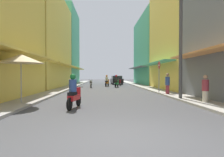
% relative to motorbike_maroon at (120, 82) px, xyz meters
% --- Properties ---
extents(ground_plane, '(99.17, 99.17, 0.00)m').
position_rel_motorbike_maroon_xyz_m(ground_plane, '(-2.01, -4.30, -0.50)').
color(ground_plane, '#424244').
extents(sidewalk_left, '(1.61, 53.08, 0.12)m').
position_rel_motorbike_maroon_xyz_m(sidewalk_left, '(-6.79, -4.30, -0.44)').
color(sidewalk_left, '#9E9991').
rests_on(sidewalk_left, ground).
extents(sidewalk_right, '(1.61, 53.08, 0.12)m').
position_rel_motorbike_maroon_xyz_m(sidewalk_right, '(2.77, -4.30, -0.44)').
color(sidewalk_right, '#ADA89E').
rests_on(sidewalk_right, ground).
extents(building_left_mid, '(7.05, 13.47, 11.54)m').
position_rel_motorbike_maroon_xyz_m(building_left_mid, '(-10.59, -3.28, 5.26)').
color(building_left_mid, '#EFD159').
rests_on(building_left_mid, ground).
extents(building_left_far, '(7.05, 10.00, 13.84)m').
position_rel_motorbike_maroon_xyz_m(building_left_far, '(-10.59, 9.00, 6.41)').
color(building_left_far, '#4CB28C').
rests_on(building_left_far, ground).
extents(building_right_mid, '(7.05, 9.52, 14.85)m').
position_rel_motorbike_maroon_xyz_m(building_right_mid, '(6.58, -7.70, 6.91)').
color(building_right_mid, '#EFD159').
rests_on(building_right_mid, ground).
extents(building_right_far, '(7.05, 12.20, 11.02)m').
position_rel_motorbike_maroon_xyz_m(building_right_far, '(6.57, 3.46, 5.00)').
color(building_right_far, '#4CB28C').
rests_on(building_right_far, ground).
extents(motorbike_maroon, '(0.55, 1.81, 0.96)m').
position_rel_motorbike_maroon_xyz_m(motorbike_maroon, '(0.00, 0.00, 0.00)').
color(motorbike_maroon, black).
rests_on(motorbike_maroon, ground).
extents(motorbike_green, '(0.73, 1.75, 1.58)m').
position_rel_motorbike_maroon_xyz_m(motorbike_green, '(-0.78, -3.65, 0.20)').
color(motorbike_green, black).
rests_on(motorbike_green, ground).
extents(motorbike_blue, '(0.55, 1.81, 1.58)m').
position_rel_motorbike_maroon_xyz_m(motorbike_blue, '(-0.12, 10.25, 0.20)').
color(motorbike_blue, black).
rests_on(motorbike_blue, ground).
extents(motorbike_white, '(0.55, 1.81, 0.96)m').
position_rel_motorbike_maroon_xyz_m(motorbike_white, '(-4.00, -3.87, 0.00)').
color(motorbike_white, black).
rests_on(motorbike_white, ground).
extents(motorbike_red, '(0.60, 1.79, 1.58)m').
position_rel_motorbike_maroon_xyz_m(motorbike_red, '(-3.82, -18.62, 0.20)').
color(motorbike_red, black).
rests_on(motorbike_red, ground).
extents(motorbike_orange, '(0.69, 1.76, 1.58)m').
position_rel_motorbike_maroon_xyz_m(motorbike_orange, '(-1.94, -1.63, 0.20)').
color(motorbike_orange, black).
rests_on(motorbike_orange, ground).
extents(parked_car, '(2.00, 4.20, 1.45)m').
position_rel_motorbike_maroon_xyz_m(parked_car, '(-0.17, 4.64, 0.24)').
color(parked_car, black).
rests_on(parked_car, ground).
extents(pedestrian_crossing, '(0.34, 0.34, 1.67)m').
position_rel_motorbike_maroon_xyz_m(pedestrian_crossing, '(2.38, -13.33, 0.33)').
color(pedestrian_crossing, '#99333F').
rests_on(pedestrian_crossing, ground).
extents(pedestrian_far, '(0.34, 0.34, 1.54)m').
position_rel_motorbike_maroon_xyz_m(pedestrian_far, '(2.83, -17.75, 0.26)').
color(pedestrian_far, beige).
rests_on(pedestrian_far, ground).
extents(vendor_umbrella, '(2.22, 2.22, 2.57)m').
position_rel_motorbike_maroon_xyz_m(vendor_umbrella, '(-6.61, -17.65, 1.84)').
color(vendor_umbrella, '#99999E').
rests_on(vendor_umbrella, ground).
extents(utility_pole, '(0.20, 1.20, 7.96)m').
position_rel_motorbike_maroon_xyz_m(utility_pole, '(2.22, -16.07, 3.56)').
color(utility_pole, '#4C4C4F').
rests_on(utility_pole, ground).
extents(street_sign_no_entry, '(0.07, 0.60, 2.65)m').
position_rel_motorbike_maroon_xyz_m(street_sign_no_entry, '(2.12, -12.02, 1.21)').
color(street_sign_no_entry, gray).
rests_on(street_sign_no_entry, ground).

